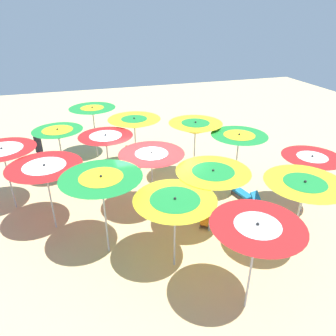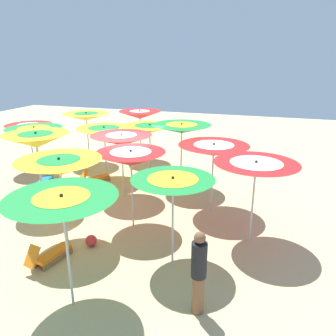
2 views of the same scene
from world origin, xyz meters
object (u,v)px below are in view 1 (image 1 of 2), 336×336
at_px(beach_umbrella_14, 311,161).
at_px(lounger_2, 245,195).
at_px(lounger_1, 208,215).
at_px(beach_ball, 121,170).
at_px(beach_umbrella_1, 45,171).
at_px(beach_umbrella_8, 213,177).
at_px(beach_umbrella_3, 175,204).
at_px(beach_umbrella_4, 257,232).
at_px(beach_umbrella_9, 304,188).
at_px(beach_umbrella_5, 58,134).
at_px(beach_umbrella_7, 152,158).
at_px(beach_umbrella_10, 93,111).
at_px(beach_umbrella_2, 102,182).
at_px(beach_umbrella_12, 195,128).
at_px(beach_umbrella_13, 239,140).
at_px(beachgoer_0, 39,149).
at_px(beach_umbrella_11, 134,123).
at_px(beach_umbrella_6, 106,141).
at_px(lounger_0, 129,158).
at_px(beach_umbrella_0, 3,154).

xyz_separation_m(beach_umbrella_14, lounger_2, (1.50, -1.22, -1.72)).
xyz_separation_m(lounger_1, beach_ball, (2.23, -4.20, -0.05)).
bearing_deg(beach_umbrella_1, beach_ball, -129.97).
bearing_deg(beach_umbrella_8, beach_umbrella_3, 35.72).
height_order(beach_umbrella_1, beach_umbrella_4, beach_umbrella_4).
bearing_deg(beach_umbrella_4, beach_umbrella_9, -149.89).
relative_size(beach_umbrella_4, beach_umbrella_5, 1.09).
bearing_deg(beach_umbrella_7, beach_umbrella_9, 136.13).
xyz_separation_m(beach_umbrella_1, beach_umbrella_10, (-1.83, -5.16, 0.17)).
bearing_deg(beach_umbrella_2, beach_umbrella_5, -76.58).
distance_m(beach_umbrella_12, beach_umbrella_13, 1.72).
bearing_deg(lounger_2, beachgoer_0, 43.97).
bearing_deg(beach_umbrella_7, beach_umbrella_8, 134.94).
bearing_deg(beach_umbrella_12, lounger_1, 79.55).
xyz_separation_m(beach_umbrella_11, lounger_2, (-3.34, 3.46, -1.96)).
distance_m(lounger_1, beachgoer_0, 7.89).
bearing_deg(beach_umbrella_1, beach_umbrella_14, 169.45).
bearing_deg(beach_umbrella_13, beach_umbrella_6, -19.04).
bearing_deg(beach_umbrella_12, beach_umbrella_10, -46.43).
height_order(beach_umbrella_7, beach_umbrella_10, beach_umbrella_10).
height_order(beach_umbrella_1, lounger_2, beach_umbrella_1).
relative_size(beach_umbrella_5, lounger_1, 1.91).
height_order(beach_umbrella_13, lounger_0, beach_umbrella_13).
bearing_deg(lounger_0, beach_umbrella_6, -15.99).
bearing_deg(beach_umbrella_6, beach_umbrella_9, 131.48).
bearing_deg(beach_umbrella_9, beach_umbrella_7, -43.87).
distance_m(beach_umbrella_8, beachgoer_0, 8.19).
relative_size(beach_umbrella_3, beach_umbrella_12, 0.85).
relative_size(beach_umbrella_0, beach_umbrella_3, 1.06).
bearing_deg(beach_umbrella_10, beach_umbrella_14, 133.44).
height_order(beach_umbrella_1, beach_ball, beach_umbrella_1).
xyz_separation_m(beach_umbrella_6, beach_umbrella_9, (-4.44, 5.02, 0.11)).
xyz_separation_m(beach_umbrella_6, beach_umbrella_8, (-2.66, 3.37, -0.16)).
distance_m(beach_umbrella_4, beach_umbrella_7, 4.49).
bearing_deg(beach_umbrella_4, lounger_1, -98.62).
bearing_deg(beach_umbrella_11, beachgoer_0, -19.91).
distance_m(beach_umbrella_2, beachgoer_0, 6.69).
height_order(beach_umbrella_8, lounger_2, beach_umbrella_8).
relative_size(beach_umbrella_4, beach_umbrella_12, 0.95).
distance_m(beach_umbrella_2, beach_umbrella_4, 4.04).
xyz_separation_m(beach_umbrella_0, beach_umbrella_7, (-4.56, 1.76, 0.02)).
bearing_deg(beachgoer_0, lounger_1, -149.54).
xyz_separation_m(beach_umbrella_3, beach_umbrella_9, (-3.30, 0.57, 0.23)).
relative_size(lounger_2, beachgoer_0, 0.73).
xyz_separation_m(beach_umbrella_2, beach_umbrella_8, (-3.17, -0.01, -0.36)).
height_order(beach_umbrella_0, beach_umbrella_4, beach_umbrella_4).
bearing_deg(beach_umbrella_1, beach_umbrella_6, -138.81).
distance_m(beach_umbrella_0, beach_umbrella_10, 4.79).
relative_size(beach_umbrella_2, beach_umbrella_7, 1.08).
height_order(lounger_0, beach_ball, lounger_0).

